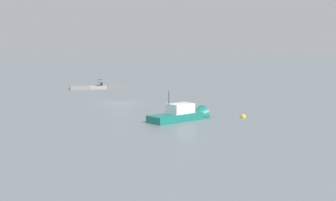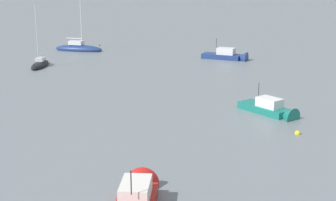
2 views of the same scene
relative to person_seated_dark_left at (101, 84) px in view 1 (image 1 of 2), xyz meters
The scene contains 7 objects.
ground_plane 20.66m from the person_seated_dark_left, 88.20° to the left, with size 500.00×500.00×0.00m, color slate.
seawall_pier 0.84m from the person_seated_dark_left, ahead, with size 9.25×1.87×0.55m.
person_seated_dark_left is the anchor object (origin of this frame).
person_seated_grey_right 0.56m from the person_seated_dark_left, ahead, with size 0.44×0.64×0.73m.
umbrella_open_green 0.88m from the person_seated_dark_left, ahead, with size 1.10×1.10×1.25m.
motorboat_teal_mid 35.10m from the person_seated_dark_left, 94.86° to the left, with size 6.70×4.51×3.63m.
mooring_buoy_near 36.53m from the person_seated_dark_left, 104.46° to the left, with size 0.49×0.49×0.49m.
Camera 1 is at (9.49, 52.80, 6.72)m, focal length 45.83 mm.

